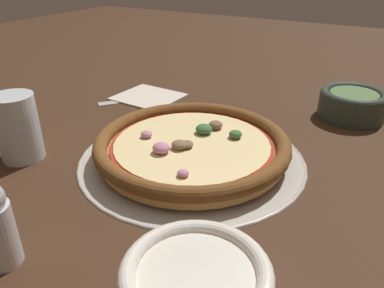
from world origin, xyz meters
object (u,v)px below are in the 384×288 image
at_px(bowl_far, 352,103).
at_px(pizza, 192,145).
at_px(napkin, 148,96).
at_px(pizza_tray, 192,157).
at_px(fork, 130,100).
at_px(drinking_cup, 18,128).
at_px(bowl_near, 196,284).

bearing_deg(bowl_far, pizza, -122.08).
bearing_deg(napkin, bowl_far, 14.51).
height_order(pizza_tray, fork, pizza_tray).
distance_m(drinking_cup, fork, 0.32).
xyz_separation_m(bowl_far, drinking_cup, (-0.46, -0.46, 0.02)).
xyz_separation_m(pizza_tray, bowl_far, (0.20, 0.33, 0.03)).
distance_m(pizza, drinking_cup, 0.29).
relative_size(bowl_far, drinking_cup, 1.21).
bearing_deg(drinking_cup, napkin, 87.75).
relative_size(bowl_near, bowl_far, 1.11).
xyz_separation_m(drinking_cup, fork, (-0.01, 0.31, -0.05)).
relative_size(pizza, bowl_near, 2.18).
distance_m(pizza_tray, bowl_far, 0.39).
xyz_separation_m(bowl_far, fork, (-0.47, -0.15, -0.03)).
height_order(pizza_tray, bowl_far, bowl_far).
distance_m(pizza, bowl_near, 0.30).
height_order(pizza, bowl_near, bowl_near).
distance_m(bowl_near, drinking_cup, 0.42).
relative_size(bowl_near, napkin, 0.97).
bearing_deg(fork, drinking_cup, 41.18).
xyz_separation_m(pizza_tray, bowl_near, (0.15, -0.25, 0.02)).
bearing_deg(bowl_near, napkin, 130.05).
relative_size(pizza_tray, bowl_far, 2.82).
bearing_deg(pizza, fork, 147.30).
distance_m(bowl_far, drinking_cup, 0.65).
bearing_deg(napkin, pizza, -41.05).
xyz_separation_m(pizza, napkin, (-0.24, 0.21, -0.02)).
relative_size(pizza_tray, drinking_cup, 3.40).
bearing_deg(napkin, drinking_cup, -92.25).
bearing_deg(drinking_cup, pizza_tray, 28.38).
bearing_deg(drinking_cup, bowl_near, -16.08).
height_order(drinking_cup, fork, drinking_cup).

